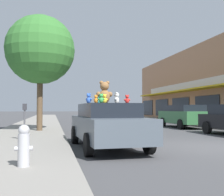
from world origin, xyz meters
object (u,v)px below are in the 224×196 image
at_px(plush_art_car, 107,124).
at_px(fire_hydrant, 24,146).
at_px(teddy_bear_green, 101,98).
at_px(teddy_bear_orange, 96,99).
at_px(teddy_bear_yellow, 105,99).
at_px(parked_car_far_right, 183,115).
at_px(street_tree, 40,50).
at_px(teddy_bear_teal, 99,100).
at_px(parking_meter, 25,117).
at_px(teddy_bear_red, 127,99).
at_px(teddy_bear_white, 117,98).
at_px(teddy_bear_blue, 89,99).
at_px(teddy_bear_giant, 104,93).

bearing_deg(plush_art_car, fire_hydrant, -127.25).
xyz_separation_m(plush_art_car, teddy_bear_green, (-0.36, -0.99, 0.78)).
height_order(teddy_bear_orange, teddy_bear_green, teddy_bear_green).
bearing_deg(teddy_bear_yellow, teddy_bear_orange, -15.30).
relative_size(parked_car_far_right, street_tree, 0.77).
bearing_deg(teddy_bear_teal, parking_meter, 13.32).
distance_m(teddy_bear_red, teddy_bear_white, 0.66).
height_order(teddy_bear_blue, teddy_bear_white, teddy_bear_white).
bearing_deg(plush_art_car, teddy_bear_red, -33.87).
xyz_separation_m(teddy_bear_teal, parking_meter, (-2.58, 0.23, -0.60)).
xyz_separation_m(teddy_bear_blue, teddy_bear_green, (0.21, -1.17, -0.04)).
distance_m(teddy_bear_teal, teddy_bear_blue, 1.08).
xyz_separation_m(teddy_bear_yellow, fire_hydrant, (-2.06, -2.73, -1.00)).
xyz_separation_m(teddy_bear_red, parking_meter, (-3.23, 1.72, -0.58)).
bearing_deg(plush_art_car, teddy_bear_giant, 101.02).
bearing_deg(street_tree, parked_car_far_right, 15.82).
relative_size(teddy_bear_teal, teddy_bear_white, 0.84).
height_order(teddy_bear_yellow, parking_meter, teddy_bear_yellow).
relative_size(teddy_bear_orange, street_tree, 0.04).
height_order(teddy_bear_yellow, parked_car_far_right, teddy_bear_yellow).
relative_size(teddy_bear_orange, teddy_bear_green, 0.97).
xyz_separation_m(teddy_bear_giant, teddy_bear_red, (0.62, -0.55, -0.23)).
relative_size(plush_art_car, teddy_bear_green, 17.59).
xyz_separation_m(teddy_bear_orange, teddy_bear_blue, (-0.13, 0.68, 0.04)).
xyz_separation_m(fire_hydrant, parking_meter, (-0.42, 4.62, 0.41)).
bearing_deg(teddy_bear_red, teddy_bear_blue, -23.68).
xyz_separation_m(plush_art_car, teddy_bear_orange, (-0.44, -0.50, 0.78)).
bearing_deg(parking_meter, fire_hydrant, -84.76).
xyz_separation_m(teddy_bear_green, parking_meter, (-2.30, 2.37, -0.58)).
distance_m(teddy_bear_white, street_tree, 6.72).
bearing_deg(fire_hydrant, teddy_bear_white, 53.43).
bearing_deg(teddy_bear_green, street_tree, -64.83).
relative_size(teddy_bear_giant, street_tree, 0.13).
height_order(teddy_bear_giant, street_tree, street_tree).
bearing_deg(teddy_bear_green, parking_meter, -36.91).
distance_m(teddy_bear_giant, street_tree, 6.55).
relative_size(teddy_bear_blue, fire_hydrant, 0.43).
bearing_deg(teddy_bear_giant, plush_art_car, 103.00).
bearing_deg(teddy_bear_red, teddy_bear_white, -72.39).
distance_m(teddy_bear_orange, street_tree, 7.14).
bearing_deg(teddy_bear_giant, teddy_bear_white, -170.14).
height_order(teddy_bear_white, parking_meter, teddy_bear_white).
bearing_deg(parked_car_far_right, teddy_bear_green, -127.26).
relative_size(teddy_bear_giant, teddy_bear_yellow, 2.68).
height_order(teddy_bear_red, teddy_bear_green, teddy_bear_red).
relative_size(teddy_bear_red, fire_hydrant, 0.35).
height_order(teddy_bear_giant, parked_car_far_right, teddy_bear_giant).
xyz_separation_m(teddy_bear_red, teddy_bear_orange, (-1.01, -0.15, -0.01)).
distance_m(teddy_bear_green, parked_car_far_right, 11.83).
relative_size(teddy_bear_yellow, parked_car_far_right, 0.06).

